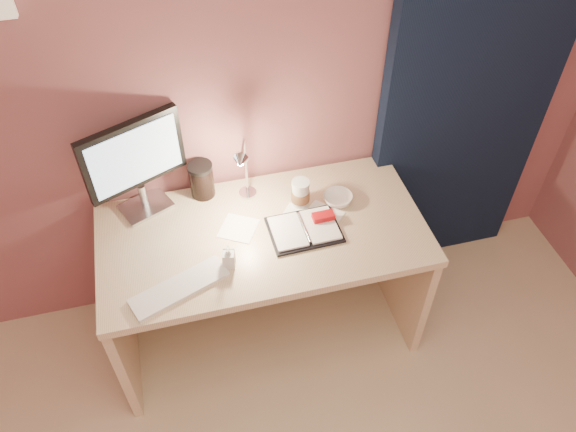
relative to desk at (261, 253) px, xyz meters
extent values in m
plane|color=#975861|center=(0.00, 0.30, 0.75)|extent=(3.50, 0.00, 3.50)
cube|color=black|center=(1.05, 0.24, 0.60)|extent=(0.85, 0.08, 2.20)
cube|color=beige|center=(0.00, -0.07, 0.21)|extent=(1.40, 0.70, 0.04)
cube|color=beige|center=(-0.68, -0.07, -0.16)|extent=(0.04, 0.66, 0.69)
cube|color=beige|center=(0.68, -0.07, -0.16)|extent=(0.04, 0.66, 0.69)
cube|color=beige|center=(0.00, 0.26, -0.10)|extent=(1.32, 0.03, 0.55)
cube|color=silver|center=(-0.47, 0.20, 0.23)|extent=(0.26, 0.23, 0.01)
cylinder|color=silver|center=(-0.47, 0.20, 0.30)|extent=(0.03, 0.03, 0.12)
cube|color=black|center=(-0.47, 0.20, 0.54)|extent=(0.41, 0.21, 0.31)
cube|color=#B5D6F5|center=(-0.48, 0.17, 0.54)|extent=(0.36, 0.16, 0.26)
cube|color=white|center=(-0.38, -0.29, 0.23)|extent=(0.41, 0.25, 0.02)
cube|color=black|center=(0.17, -0.11, 0.23)|extent=(0.30, 0.23, 0.01)
cube|color=white|center=(0.10, -0.12, 0.24)|extent=(0.14, 0.20, 0.01)
cube|color=white|center=(0.25, -0.11, 0.24)|extent=(0.14, 0.20, 0.01)
cube|color=#AF0F13|center=(0.27, -0.08, 0.26)|extent=(0.09, 0.05, 0.03)
cube|color=white|center=(0.27, -0.05, 0.23)|extent=(0.22, 0.22, 0.00)
cube|color=white|center=(0.17, -0.03, 0.23)|extent=(0.20, 0.20, 0.00)
cube|color=white|center=(-0.10, -0.03, 0.23)|extent=(0.20, 0.20, 0.00)
cylinder|color=silver|center=(0.20, 0.05, 0.29)|extent=(0.07, 0.07, 0.12)
cylinder|color=brown|center=(0.20, 0.05, 0.28)|extent=(0.08, 0.08, 0.05)
cylinder|color=silver|center=(0.20, 0.05, 0.35)|extent=(0.08, 0.08, 0.01)
imported|color=white|center=(0.37, 0.02, 0.25)|extent=(0.16, 0.16, 0.04)
imported|color=silver|center=(-0.17, -0.22, 0.28)|extent=(0.06, 0.06, 0.11)
cylinder|color=black|center=(-0.21, 0.22, 0.30)|extent=(0.11, 0.11, 0.15)
cylinder|color=silver|center=(-0.01, 0.17, 0.23)|extent=(0.08, 0.08, 0.01)
cylinder|color=silver|center=(-0.01, 0.17, 0.39)|extent=(0.01, 0.01, 0.30)
cone|color=silver|center=(0.03, 0.04, 0.53)|extent=(0.07, 0.07, 0.06)
camera|label=1|loc=(-0.30, -1.67, 2.00)|focal=35.00mm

